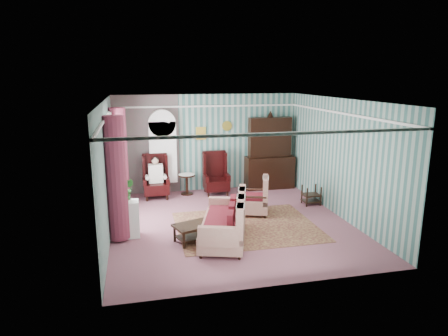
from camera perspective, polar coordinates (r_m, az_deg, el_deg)
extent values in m
plane|color=#895059|center=(9.59, 0.98, -7.86)|extent=(6.00, 6.00, 0.00)
cube|color=#3C6D66|center=(12.06, -2.39, 3.61)|extent=(5.50, 0.02, 2.90)
cube|color=#3C6D66|center=(6.40, 7.46, -4.98)|extent=(5.50, 0.02, 2.90)
cube|color=#3C6D66|center=(8.94, -16.36, -0.23)|extent=(0.02, 6.00, 2.90)
cube|color=#3C6D66|center=(10.18, 16.23, 1.34)|extent=(0.02, 6.00, 2.90)
cube|color=silver|center=(8.98, 1.05, 9.71)|extent=(5.50, 6.00, 0.02)
cube|color=#82425A|center=(11.86, -10.98, 3.22)|extent=(1.90, 0.01, 2.90)
cube|color=white|center=(9.01, 1.04, 7.48)|extent=(5.50, 6.00, 0.05)
cube|color=white|center=(9.51, -16.02, 1.17)|extent=(0.04, 1.50, 1.90)
cylinder|color=brown|center=(8.52, -15.14, -1.49)|extent=(0.44, 0.44, 2.60)
cylinder|color=brown|center=(10.57, -14.75, 1.29)|extent=(0.44, 0.44, 2.60)
cube|color=gold|center=(11.95, -3.33, 4.96)|extent=(0.30, 0.03, 0.38)
cube|color=white|center=(11.80, -8.70, 1.63)|extent=(0.80, 0.28, 2.24)
cube|color=black|center=(12.32, 6.58, 2.46)|extent=(1.50, 0.56, 2.36)
cube|color=black|center=(11.51, -9.71, -1.22)|extent=(0.76, 0.80, 1.25)
cube|color=black|center=(11.72, -1.15, -0.77)|extent=(0.76, 0.80, 1.25)
cylinder|color=black|center=(11.81, -5.33, -2.35)|extent=(0.50, 0.50, 0.60)
cube|color=black|center=(11.11, 12.35, -3.76)|extent=(0.45, 0.38, 0.54)
cube|color=silver|center=(8.93, -13.78, -7.12)|extent=(0.55, 0.35, 0.80)
cube|color=#501A24|center=(9.39, 3.22, -8.30)|extent=(3.20, 2.60, 0.01)
cube|color=#BBAD91|center=(8.44, -0.09, -6.98)|extent=(1.63, 2.23, 1.06)
cube|color=#B5A38C|center=(10.07, 4.20, -4.05)|extent=(0.95, 0.99, 0.94)
cube|color=black|center=(8.57, -3.86, -9.14)|extent=(1.08, 0.83, 0.38)
imported|color=#1A5119|center=(8.64, -14.08, -3.63)|extent=(0.42, 0.38, 0.40)
imported|color=#1B4B17|center=(8.85, -13.63, -2.97)|extent=(0.29, 0.25, 0.47)
imported|color=#19521C|center=(8.84, -14.58, -3.31)|extent=(0.27, 0.27, 0.39)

